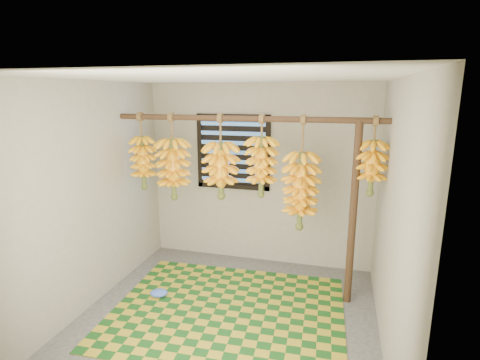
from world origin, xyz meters
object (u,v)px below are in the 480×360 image
(banana_bunch_b, at_px, (173,169))
(banana_bunch_c, at_px, (221,170))
(support_post, at_px, (353,216))
(banana_bunch_e, at_px, (301,191))
(banana_bunch_a, at_px, (143,163))
(banana_bunch_f, at_px, (372,168))
(woven_mat, at_px, (228,311))
(plastic_bag, at_px, (159,293))
(banana_bunch_d, at_px, (261,167))

(banana_bunch_b, height_order, banana_bunch_c, same)
(support_post, bearing_deg, banana_bunch_b, 180.00)
(support_post, xyz_separation_m, banana_bunch_e, (-0.56, 0.00, 0.23))
(banana_bunch_b, height_order, banana_bunch_e, same)
(banana_bunch_a, bearing_deg, banana_bunch_f, 0.00)
(banana_bunch_a, bearing_deg, banana_bunch_e, 0.00)
(support_post, relative_size, banana_bunch_c, 2.09)
(support_post, height_order, banana_bunch_b, banana_bunch_b)
(banana_bunch_e, bearing_deg, woven_mat, -140.75)
(banana_bunch_b, xyz_separation_m, banana_bunch_f, (2.21, 0.00, 0.13))
(banana_bunch_b, distance_m, banana_bunch_f, 2.21)
(banana_bunch_c, relative_size, banana_bunch_e, 0.77)
(woven_mat, relative_size, banana_bunch_f, 2.99)
(plastic_bag, xyz_separation_m, banana_bunch_e, (1.51, 0.49, 1.18))
(support_post, xyz_separation_m, plastic_bag, (-2.06, -0.49, -0.95))
(banana_bunch_c, bearing_deg, support_post, 0.00)
(woven_mat, height_order, banana_bunch_f, banana_bunch_f)
(plastic_bag, xyz_separation_m, banana_bunch_d, (1.07, 0.49, 1.43))
(woven_mat, distance_m, banana_bunch_f, 2.13)
(support_post, bearing_deg, banana_bunch_e, 180.00)
(plastic_bag, bearing_deg, banana_bunch_d, 24.47)
(support_post, height_order, banana_bunch_f, banana_bunch_f)
(woven_mat, bearing_deg, banana_bunch_c, 113.50)
(banana_bunch_a, relative_size, banana_bunch_c, 0.96)
(banana_bunch_c, xyz_separation_m, banana_bunch_e, (0.91, 0.00, -0.18))
(banana_bunch_d, bearing_deg, plastic_bag, -155.53)
(banana_bunch_b, bearing_deg, banana_bunch_f, 0.00)
(banana_bunch_a, xyz_separation_m, banana_bunch_d, (1.45, 0.00, 0.02))
(woven_mat, xyz_separation_m, banana_bunch_c, (-0.24, 0.55, 1.41))
(banana_bunch_d, height_order, banana_bunch_e, same)
(banana_bunch_b, xyz_separation_m, banana_bunch_d, (1.06, 0.00, 0.08))
(banana_bunch_f, bearing_deg, banana_bunch_d, 180.00)
(support_post, relative_size, banana_bunch_f, 2.48)
(support_post, bearing_deg, banana_bunch_d, 180.00)
(banana_bunch_e, bearing_deg, banana_bunch_f, 0.00)
(banana_bunch_c, height_order, banana_bunch_f, same)
(support_post, bearing_deg, banana_bunch_a, 180.00)
(plastic_bag, distance_m, banana_bunch_e, 1.97)
(support_post, xyz_separation_m, banana_bunch_a, (-2.45, 0.00, 0.45))
(plastic_bag, xyz_separation_m, banana_bunch_b, (0.01, 0.49, 1.34))
(plastic_bag, xyz_separation_m, banana_bunch_a, (-0.38, 0.49, 1.40))
(banana_bunch_d, bearing_deg, woven_mat, -112.86)
(support_post, xyz_separation_m, woven_mat, (-1.23, -0.55, -0.99))
(banana_bunch_b, xyz_separation_m, banana_bunch_e, (1.50, 0.00, -0.16))
(banana_bunch_c, bearing_deg, banana_bunch_d, 0.00)
(support_post, distance_m, banana_bunch_a, 2.49)
(woven_mat, relative_size, banana_bunch_d, 2.66)
(banana_bunch_b, height_order, banana_bunch_d, same)
(banana_bunch_b, bearing_deg, banana_bunch_e, 0.00)
(woven_mat, height_order, banana_bunch_b, banana_bunch_b)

